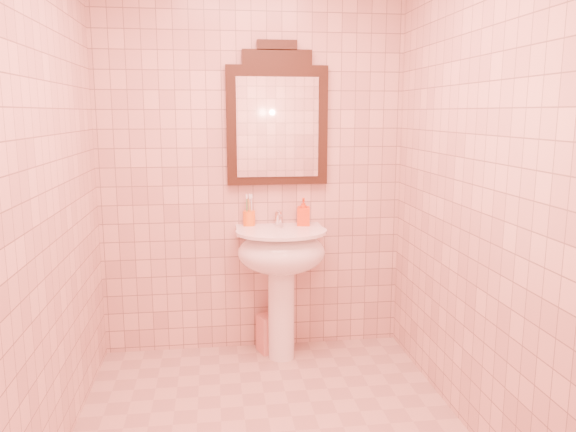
{
  "coord_description": "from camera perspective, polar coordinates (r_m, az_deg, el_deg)",
  "views": [
    {
      "loc": [
        -0.26,
        -2.59,
        1.6
      ],
      "look_at": [
        0.16,
        0.55,
        1.01
      ],
      "focal_mm": 35.0,
      "sensor_mm": 36.0,
      "label": 1
    }
  ],
  "objects": [
    {
      "name": "toothbrush_cup",
      "position": [
        3.7,
        -3.97,
        -0.2
      ],
      "size": [
        0.08,
        0.08,
        0.18
      ],
      "rotation": [
        0.0,
        0.0,
        0.24
      ],
      "color": "orange",
      "rests_on": "pedestal_sink"
    },
    {
      "name": "soap_dispenser",
      "position": [
        3.69,
        1.58,
        0.42
      ],
      "size": [
        0.1,
        0.1,
        0.18
      ],
      "primitive_type": "imported",
      "rotation": [
        0.0,
        0.0,
        -0.16
      ],
      "color": "red",
      "rests_on": "pedestal_sink"
    },
    {
      "name": "back_wall",
      "position": [
        3.71,
        -3.6,
        5.07
      ],
      "size": [
        2.0,
        0.02,
        2.5
      ],
      "primitive_type": "cube",
      "color": "beige",
      "rests_on": "floor"
    },
    {
      "name": "floor",
      "position": [
        3.05,
        -1.73,
        -21.11
      ],
      "size": [
        2.2,
        2.2,
        0.0
      ],
      "primitive_type": "plane",
      "color": "tan",
      "rests_on": "ground"
    },
    {
      "name": "faucet",
      "position": [
        3.68,
        -0.95,
        -0.14
      ],
      "size": [
        0.04,
        0.16,
        0.11
      ],
      "color": "white",
      "rests_on": "pedestal_sink"
    },
    {
      "name": "towel",
      "position": [
        3.89,
        -1.44,
        -11.75
      ],
      "size": [
        0.24,
        0.19,
        0.25
      ],
      "primitive_type": "cube",
      "rotation": [
        0.0,
        0.0,
        0.31
      ],
      "color": "#DD8B82",
      "rests_on": "floor"
    },
    {
      "name": "pedestal_sink",
      "position": [
        3.61,
        -0.68,
        -4.57
      ],
      "size": [
        0.58,
        0.58,
        0.86
      ],
      "color": "white",
      "rests_on": "floor"
    },
    {
      "name": "mirror",
      "position": [
        3.68,
        -1.1,
        9.81
      ],
      "size": [
        0.66,
        0.06,
        0.92
      ],
      "color": "black",
      "rests_on": "back_wall"
    }
  ]
}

